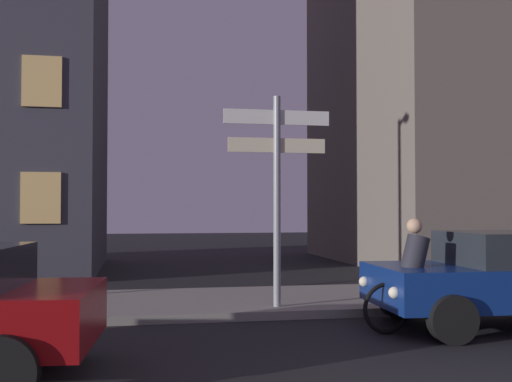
# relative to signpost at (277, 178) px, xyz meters

# --- Properties ---
(sidewalk_kerb) EXTENTS (40.00, 3.11, 0.14)m
(sidewalk_kerb) POSITION_rel_signpost_xyz_m (0.77, 1.06, -2.19)
(sidewalk_kerb) COLOR gray
(sidewalk_kerb) RESTS_ON ground_plane
(signpost) EXTENTS (1.79, 0.12, 3.47)m
(signpost) POSITION_rel_signpost_xyz_m (0.00, 0.00, 0.00)
(signpost) COLOR gray
(signpost) RESTS_ON sidewalk_kerb
(car_near_left) EXTENTS (3.97, 2.19, 1.40)m
(car_near_left) POSITION_rel_signpost_xyz_m (3.07, -1.70, -1.51)
(car_near_left) COLOR navy
(car_near_left) RESTS_ON ground_plane
(cyclist) EXTENTS (1.82, 0.37, 1.61)m
(cyclist) POSITION_rel_signpost_xyz_m (1.66, -1.74, -1.51)
(cyclist) COLOR black
(cyclist) RESTS_ON ground_plane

